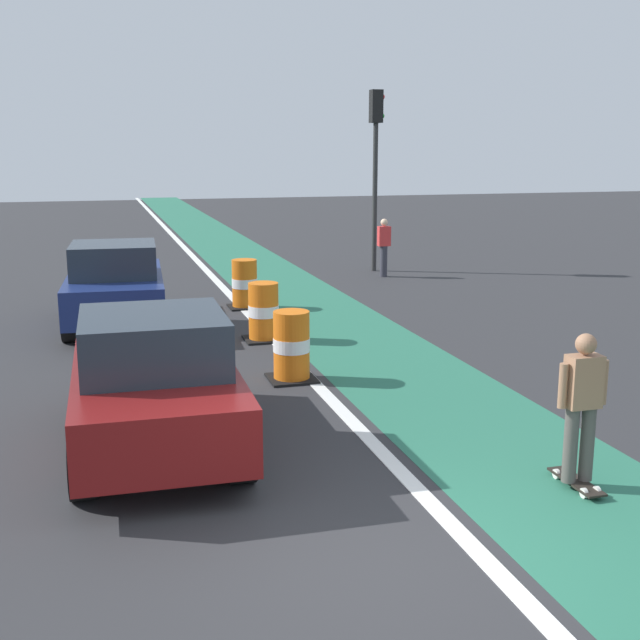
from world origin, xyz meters
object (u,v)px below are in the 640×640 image
Objects in this scene: pedestrian_crossing at (384,246)px; traffic_barrel_back at (245,284)px; traffic_barrel_mid at (264,312)px; parked_sedan_nearest at (154,382)px; traffic_light_corner at (376,148)px; traffic_barrel_front at (292,347)px; parked_sedan_second at (115,285)px; skateboarder_on_lane at (582,406)px.

traffic_barrel_back is at bearing -143.99° from pedestrian_crossing.
traffic_barrel_mid is 1.00× the size of traffic_barrel_back.
pedestrian_crossing reaches higher than traffic_barrel_back.
parked_sedan_nearest reaches higher than traffic_barrel_back.
traffic_barrel_mid is 0.21× the size of traffic_light_corner.
traffic_light_corner is (5.00, 10.24, 2.97)m from traffic_barrel_front.
parked_sedan_second is 2.61× the size of pedestrian_crossing.
traffic_barrel_front is 1.00× the size of traffic_barrel_mid.
traffic_light_corner is at bearing 43.36° from traffic_barrel_back.
traffic_barrel_mid is at bearing -94.24° from traffic_barrel_back.
traffic_barrel_front is 2.70m from traffic_barrel_mid.
traffic_barrel_mid is 8.03m from pedestrian_crossing.
parked_sedan_nearest is 14.83m from traffic_light_corner.
traffic_barrel_front is (2.48, -4.71, -0.30)m from parked_sedan_second.
traffic_barrel_front and traffic_barrel_mid have the same top height.
traffic_barrel_back is 7.04m from traffic_light_corner.
traffic_barrel_mid is at bearing 87.28° from traffic_barrel_front.
skateboarder_on_lane is 0.40× the size of parked_sedan_second.
skateboarder_on_lane is at bearing -81.49° from traffic_barrel_back.
traffic_light_corner reaches higher than parked_sedan_nearest.
traffic_barrel_back is (-1.59, 10.62, -0.38)m from skateboarder_on_lane.
skateboarder_on_lane is 14.22m from pedestrian_crossing.
pedestrian_crossing is at bearing 31.08° from parked_sedan_second.
traffic_light_corner is at bearing 57.12° from traffic_barrel_mid.
parked_sedan_nearest is at bearing -107.63° from traffic_barrel_back.
parked_sedan_second is at bearing 115.05° from skateboarder_on_lane.
parked_sedan_second is (-0.21, 7.12, 0.00)m from parked_sedan_nearest.
skateboarder_on_lane is at bearing -101.93° from pedestrian_crossing.
traffic_barrel_front is at bearing -93.54° from traffic_barrel_back.
parked_sedan_nearest is at bearing -119.89° from traffic_light_corner.
skateboarder_on_lane is 1.55× the size of traffic_barrel_front.
parked_sedan_second reaches higher than traffic_barrel_mid.
skateboarder_on_lane is 1.55× the size of traffic_barrel_back.
parked_sedan_second is at bearing -148.92° from pedestrian_crossing.
traffic_barrel_mid is (2.60, -2.01, -0.30)m from parked_sedan_second.
parked_sedan_second is at bearing 91.70° from parked_sedan_nearest.
parked_sedan_nearest is 5.64m from traffic_barrel_mid.
traffic_light_corner is (7.27, 12.65, 2.67)m from parked_sedan_nearest.
traffic_barrel_back is (2.63, 8.26, -0.30)m from parked_sedan_nearest.
traffic_light_corner is (4.64, 4.38, 2.97)m from traffic_barrel_back.
traffic_barrel_front is at bearing -62.26° from parked_sedan_second.
pedestrian_crossing reaches higher than traffic_barrel_front.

